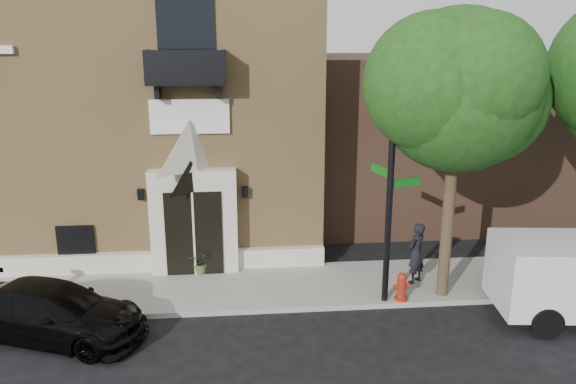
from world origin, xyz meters
name	(u,v)px	position (x,y,z in m)	size (l,w,h in m)	color
ground	(228,316)	(0.00, 0.00, 0.00)	(120.00, 120.00, 0.00)	black
sidewalk	(263,287)	(1.00, 1.50, 0.07)	(42.00, 3.00, 0.15)	gray
church	(147,106)	(-2.99, 7.95, 4.63)	(12.20, 11.01, 9.30)	tan
neighbour_building	(513,133)	(12.00, 9.00, 3.20)	(18.00, 8.00, 6.40)	brown
street_tree_left	(461,89)	(6.03, 0.35, 5.87)	(4.97, 4.38, 7.77)	#38281C
black_sedan	(53,312)	(-4.22, -0.70, 0.68)	(1.90, 4.68, 1.36)	black
street_sign	(390,187)	(4.31, 0.26, 3.36)	(1.20, 0.98, 6.39)	black
fire_hydrant	(402,287)	(4.75, 0.20, 0.54)	(0.45, 0.36, 0.79)	maroon
dumpster	(520,268)	(8.35, 0.69, 0.73)	(1.79, 1.07, 1.14)	black
planter	(201,261)	(-0.83, 2.53, 0.53)	(0.68, 0.59, 0.76)	#48652A
pedestrian_near	(416,253)	(5.47, 1.29, 1.06)	(0.67, 0.44, 1.82)	black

